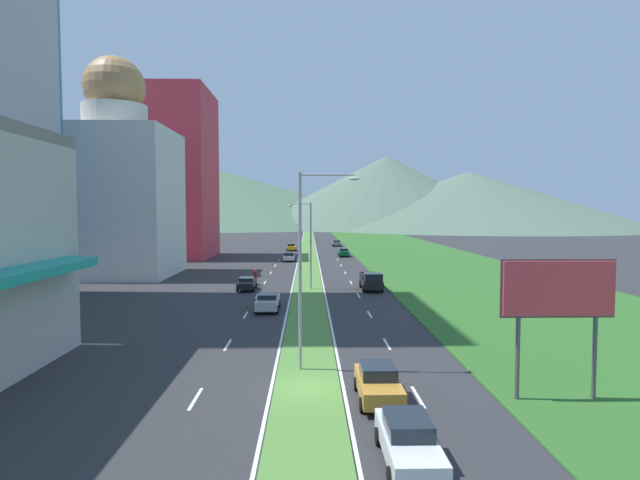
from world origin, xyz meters
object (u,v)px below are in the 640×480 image
(car_5, at_px, (291,247))
(car_4, at_px, (344,252))
(car_1, at_px, (378,383))
(pickup_truck_0, at_px, (371,281))
(motorcycle_rider, at_px, (255,279))
(car_6, at_px, (408,441))
(car_3, at_px, (247,283))
(street_lamp_near, at_px, (306,258))
(street_lamp_mid, at_px, (308,240))
(billboard_roadside, at_px, (558,295))
(car_2, at_px, (289,257))
(car_0, at_px, (268,301))
(car_7, at_px, (337,243))

(car_5, bearing_deg, car_4, -143.61)
(car_1, bearing_deg, car_5, -175.51)
(pickup_truck_0, distance_m, motorcycle_rider, 13.50)
(pickup_truck_0, bearing_deg, car_6, -5.07)
(car_3, height_order, car_6, car_6)
(street_lamp_near, height_order, street_lamp_mid, street_lamp_near)
(street_lamp_near, relative_size, billboard_roadside, 1.65)
(car_1, xyz_separation_m, motorcycle_rider, (-9.26, 36.12, -0.06))
(car_2, bearing_deg, pickup_truck_0, -162.46)
(car_1, height_order, car_6, car_1)
(car_0, relative_size, car_1, 1.09)
(car_5, bearing_deg, car_3, 176.79)
(street_lamp_mid, distance_m, car_6, 39.21)
(street_lamp_near, distance_m, car_5, 81.91)
(street_lamp_near, height_order, motorcycle_rider, street_lamp_near)
(billboard_roadside, xyz_separation_m, car_3, (-17.82, 32.55, -4.08))
(pickup_truck_0, bearing_deg, motorcycle_rider, -107.75)
(street_lamp_mid, relative_size, car_6, 2.02)
(car_4, xyz_separation_m, motorcycle_rider, (-12.64, -36.25, -0.04))
(car_5, bearing_deg, motorcycle_rider, 177.14)
(car_2, height_order, motorcycle_rider, motorcycle_rider)
(car_7, bearing_deg, street_lamp_mid, -5.75)
(car_4, xyz_separation_m, pickup_truck_0, (0.22, -40.37, 0.20))
(street_lamp_mid, height_order, car_2, street_lamp_mid)
(street_lamp_mid, bearing_deg, car_0, -106.42)
(car_0, height_order, car_6, car_6)
(street_lamp_near, distance_m, pickup_truck_0, 28.83)
(car_6, height_order, pickup_truck_0, pickup_truck_0)
(car_3, bearing_deg, car_1, -163.20)
(car_5, xyz_separation_m, car_6, (7.00, -91.97, 0.03))
(billboard_roadside, relative_size, motorcycle_rider, 3.21)
(car_0, bearing_deg, car_2, -0.34)
(motorcycle_rider, bearing_deg, billboard_roadside, -154.51)
(car_1, relative_size, car_4, 0.94)
(car_0, height_order, car_7, car_0)
(car_0, height_order, car_1, car_1)
(car_1, distance_m, pickup_truck_0, 32.20)
(street_lamp_near, bearing_deg, billboard_roadside, -22.30)
(car_2, relative_size, pickup_truck_0, 0.78)
(car_5, bearing_deg, pickup_truck_0, -169.17)
(car_2, xyz_separation_m, car_4, (9.77, 8.78, 0.02))
(motorcycle_rider, bearing_deg, car_7, -11.40)
(street_lamp_near, xyz_separation_m, street_lamp_mid, (0.11, 28.48, -0.67))
(car_3, xyz_separation_m, pickup_truck_0, (13.37, -0.38, 0.26))
(car_6, bearing_deg, billboard_roadside, 126.00)
(car_1, height_order, pickup_truck_0, pickup_truck_0)
(street_lamp_near, relative_size, car_5, 2.53)
(car_5, bearing_deg, billboard_roadside, -170.27)
(car_4, bearing_deg, street_lamp_near, -5.60)
(street_lamp_near, bearing_deg, pickup_truck_0, 75.98)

